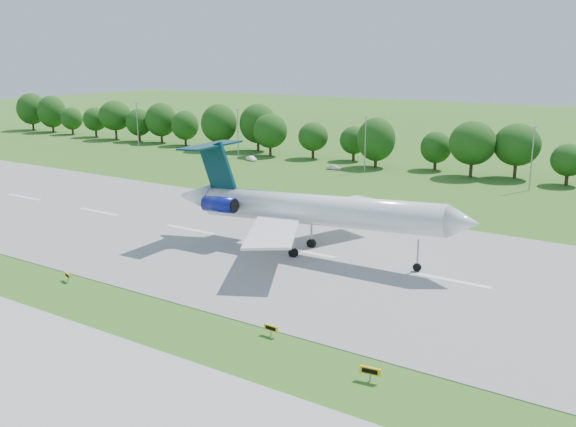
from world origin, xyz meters
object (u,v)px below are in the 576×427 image
object	(u,v)px
airliner	(304,208)
taxi_sign_left	(68,276)
service_vehicle_a	(251,158)
service_vehicle_b	(334,167)

from	to	relation	value
airliner	taxi_sign_left	distance (m)	29.90
airliner	service_vehicle_a	distance (m)	75.43
service_vehicle_a	airliner	bearing A→B (deg)	-114.17
service_vehicle_a	service_vehicle_b	size ratio (longest dim) A/B	0.99
airliner	taxi_sign_left	world-z (taller)	airliner
airliner	service_vehicle_a	size ratio (longest dim) A/B	12.46
taxi_sign_left	service_vehicle_a	world-z (taller)	service_vehicle_a
airliner	taxi_sign_left	size ratio (longest dim) A/B	30.49
taxi_sign_left	service_vehicle_b	xyz separation A→B (m)	(-10.35, 80.46, -0.15)
airliner	service_vehicle_b	distance (m)	62.64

